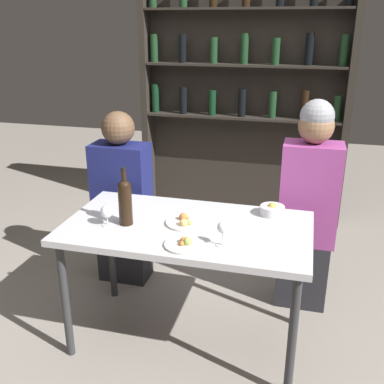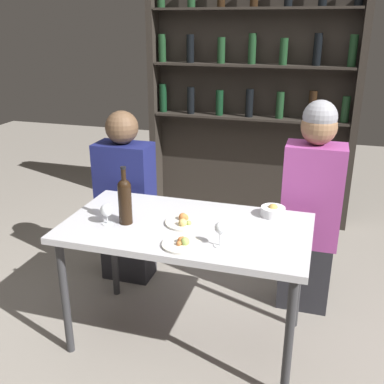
% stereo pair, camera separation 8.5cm
% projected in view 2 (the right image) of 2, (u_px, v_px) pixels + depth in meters
% --- Properties ---
extents(ground_plane, '(10.00, 10.00, 0.00)m').
position_uv_depth(ground_plane, '(187.00, 337.00, 2.67)').
color(ground_plane, gray).
extents(dining_table, '(1.32, 0.72, 0.73)m').
position_uv_depth(dining_table, '(186.00, 236.00, 2.43)').
color(dining_table, silver).
rests_on(dining_table, ground_plane).
extents(wine_rack_wall, '(1.86, 0.21, 2.12)m').
position_uv_depth(wine_rack_wall, '(251.00, 98.00, 4.01)').
color(wine_rack_wall, '#28231E').
rests_on(wine_rack_wall, ground_plane).
extents(wine_bottle, '(0.07, 0.07, 0.32)m').
position_uv_depth(wine_bottle, '(125.00, 199.00, 2.39)').
color(wine_bottle, black).
rests_on(wine_bottle, dining_table).
extents(wine_glass_0, '(0.06, 0.06, 0.13)m').
position_uv_depth(wine_glass_0, '(220.00, 229.00, 2.15)').
color(wine_glass_0, silver).
rests_on(wine_glass_0, dining_table).
extents(wine_glass_1, '(0.07, 0.07, 0.11)m').
position_uv_depth(wine_glass_1, '(107.00, 211.00, 2.40)').
color(wine_glass_1, silver).
rests_on(wine_glass_1, dining_table).
extents(food_plate_0, '(0.20, 0.20, 0.05)m').
position_uv_depth(food_plate_0, '(182.00, 243.00, 2.18)').
color(food_plate_0, silver).
rests_on(food_plate_0, dining_table).
extents(food_plate_1, '(0.22, 0.22, 0.05)m').
position_uv_depth(food_plate_1, '(185.00, 222.00, 2.42)').
color(food_plate_1, silver).
rests_on(food_plate_1, dining_table).
extents(snack_bowl, '(0.14, 0.14, 0.07)m').
position_uv_depth(snack_bowl, '(273.00, 211.00, 2.51)').
color(snack_bowl, white).
rests_on(snack_bowl, dining_table).
extents(seated_person_left, '(0.38, 0.22, 1.22)m').
position_uv_depth(seated_person_left, '(126.00, 202.00, 3.12)').
color(seated_person_left, '#26262B').
rests_on(seated_person_left, ground_plane).
extents(seated_person_right, '(0.35, 0.22, 1.35)m').
position_uv_depth(seated_person_right, '(311.00, 210.00, 2.76)').
color(seated_person_right, '#26262B').
rests_on(seated_person_right, ground_plane).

